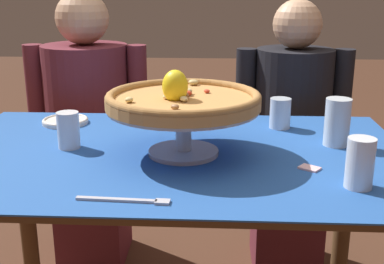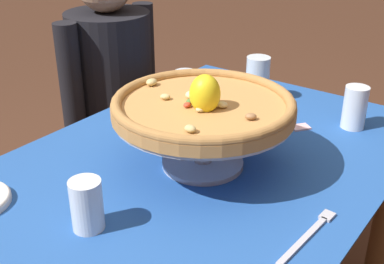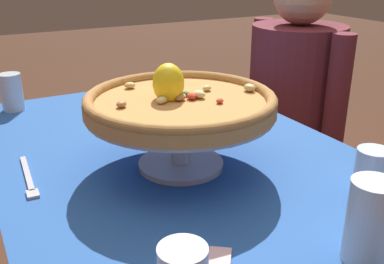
% 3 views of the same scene
% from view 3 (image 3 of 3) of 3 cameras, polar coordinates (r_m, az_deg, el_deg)
% --- Properties ---
extents(dining_table, '(1.31, 0.82, 0.76)m').
position_cam_3_polar(dining_table, '(1.11, -1.34, -8.96)').
color(dining_table, brown).
rests_on(dining_table, ground).
extents(pizza_stand, '(0.41, 0.41, 0.13)m').
position_cam_3_polar(pizza_stand, '(0.98, -1.47, 0.59)').
color(pizza_stand, '#B7B7C1').
rests_on(pizza_stand, dining_table).
extents(pizza, '(0.42, 0.42, 0.10)m').
position_cam_3_polar(pizza, '(0.96, -1.57, 3.98)').
color(pizza, '#BC8447').
rests_on(pizza, pizza_stand).
extents(water_glass_side_right, '(0.07, 0.07, 0.14)m').
position_cam_3_polar(water_glass_side_right, '(0.75, 21.62, -11.23)').
color(water_glass_side_right, silver).
rests_on(water_glass_side_right, dining_table).
extents(water_glass_front_left, '(0.07, 0.07, 0.11)m').
position_cam_3_polar(water_glass_front_left, '(1.48, -21.99, 4.46)').
color(water_glass_front_left, silver).
rests_on(water_glass_front_left, dining_table).
extents(water_glass_back_right, '(0.07, 0.07, 0.10)m').
position_cam_3_polar(water_glass_back_right, '(0.96, 21.88, -5.17)').
color(water_glass_back_right, silver).
rests_on(water_glass_back_right, dining_table).
extents(water_glass_side_left, '(0.06, 0.06, 0.10)m').
position_cam_3_polar(water_glass_side_left, '(1.30, -6.62, 3.42)').
color(water_glass_side_left, white).
rests_on(water_glass_side_left, dining_table).
extents(side_plate, '(0.15, 0.15, 0.02)m').
position_cam_3_polar(side_plate, '(1.49, 1.19, 4.51)').
color(side_plate, silver).
rests_on(side_plate, dining_table).
extents(dinner_fork, '(0.21, 0.03, 0.01)m').
position_cam_3_polar(dinner_fork, '(1.02, -20.15, -5.58)').
color(dinner_fork, '#B7B7C1').
rests_on(dinner_fork, dining_table).
extents(sugar_packet, '(0.06, 0.06, 0.00)m').
position_cam_3_polar(sugar_packet, '(0.74, 3.54, -15.72)').
color(sugar_packet, beige).
rests_on(sugar_packet, dining_table).
extents(diner_left, '(0.51, 0.35, 1.19)m').
position_cam_3_polar(diner_left, '(1.83, 12.59, 0.91)').
color(diner_left, maroon).
rests_on(diner_left, ground).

